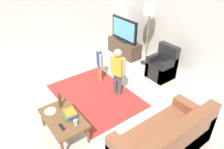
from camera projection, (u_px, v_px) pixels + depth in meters
name	position (u px, v px, depth m)	size (l,w,h in m)	color
ground	(90.00, 108.00, 4.66)	(7.80, 7.80, 0.00)	beige
wall_back	(185.00, 23.00, 5.47)	(6.00, 0.12, 2.70)	silver
wall_left	(33.00, 16.00, 5.99)	(0.12, 6.00, 2.70)	silver
area_rug	(95.00, 95.00, 5.04)	(2.20, 1.60, 0.01)	#9E2D28
tv_stand	(124.00, 48.00, 6.80)	(1.20, 0.44, 0.50)	#4C3828
tv	(124.00, 30.00, 6.47)	(1.10, 0.28, 0.71)	black
couch	(166.00, 142.00, 3.49)	(0.80, 1.80, 0.86)	brown
armchair	(163.00, 67.00, 5.62)	(0.60, 0.60, 0.90)	black
floor_lamp	(150.00, 12.00, 5.62)	(0.36, 0.36, 1.78)	#262626
child_near_tv	(100.00, 61.00, 5.30)	(0.31, 0.19, 0.98)	orange
child_center	(118.00, 68.00, 4.75)	(0.37, 0.22, 1.18)	#4C4C59
coffee_table	(63.00, 119.00, 3.83)	(1.00, 0.60, 0.42)	brown
book_stack	(70.00, 114.00, 3.81)	(0.29, 0.23, 0.11)	#388C4C
bottle	(60.00, 101.00, 3.98)	(0.06, 0.06, 0.34)	#4C3319
tv_remote	(62.00, 127.00, 3.59)	(0.17, 0.05, 0.02)	black
soda_can	(76.00, 123.00, 3.61)	(0.07, 0.07, 0.12)	silver
plate	(50.00, 111.00, 3.93)	(0.22, 0.22, 0.02)	white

